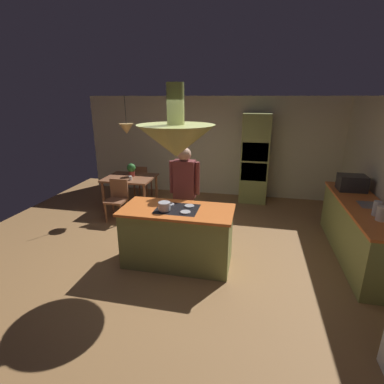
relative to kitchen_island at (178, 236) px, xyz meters
The scene contains 17 objects.
ground 0.50m from the kitchen_island, 90.00° to the left, with size 8.16×8.16×0.00m, color #9E7042.
wall_back 3.74m from the kitchen_island, 90.00° to the left, with size 6.80×0.10×2.55m, color beige.
kitchen_island is the anchor object (origin of this frame).
counter_run_right 2.95m from the kitchen_island, 15.72° to the left, with size 0.73×2.56×0.92m.
oven_tower 3.48m from the kitchen_island, 71.26° to the left, with size 0.66×0.62×2.16m.
dining_table 2.71m from the kitchen_island, 128.99° to the left, with size 1.11×0.92×0.76m.
person_at_island 0.87m from the kitchen_island, 94.13° to the left, with size 0.53×0.23×1.74m.
range_hood 1.51m from the kitchen_island, ahead, with size 1.10×1.10×1.00m.
pendant_light_over_table 3.04m from the kitchen_island, 128.99° to the left, with size 0.32×0.32×0.82m.
chair_facing_island 2.21m from the kitchen_island, 140.19° to the left, with size 0.40×0.40×0.87m.
chair_by_back_wall 3.26m from the kitchen_island, 121.42° to the left, with size 0.40×0.40×0.87m.
potted_plant_on_table 2.79m from the kitchen_island, 127.72° to the left, with size 0.20×0.20×0.30m.
cup_on_table 2.47m from the kitchen_island, 130.22° to the left, with size 0.07×0.07×0.09m, color white.
canister_flour 2.90m from the kitchen_island, ahead, with size 0.13×0.13×0.20m, color silver.
canister_sugar 2.92m from the kitchen_island, ahead, with size 0.11×0.11×0.22m, color silver.
microwave_on_counter 3.29m from the kitchen_island, 28.73° to the left, with size 0.46×0.36×0.28m, color #232326.
cooking_pot_on_cooktop 0.57m from the kitchen_island, 140.91° to the right, with size 0.18×0.18×0.12m, color #B2B2B7.
Camera 1 is at (1.09, -4.18, 2.54)m, focal length 27.35 mm.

